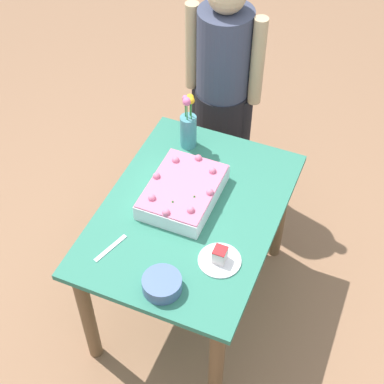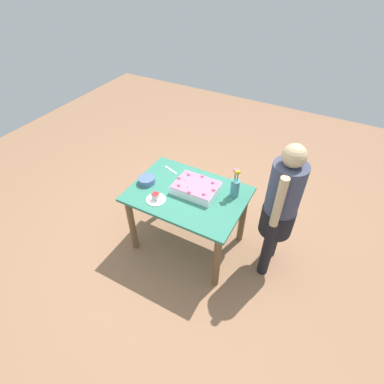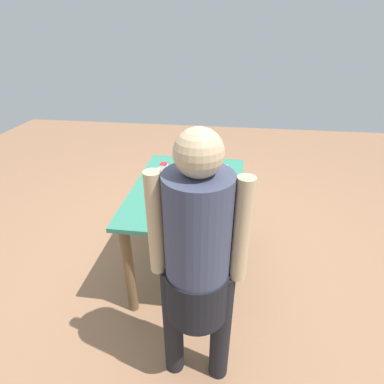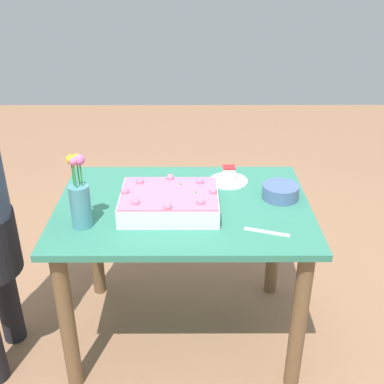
# 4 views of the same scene
# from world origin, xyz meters

# --- Properties ---
(ground_plane) EXTENTS (8.00, 8.00, 0.00)m
(ground_plane) POSITION_xyz_m (0.00, 0.00, 0.00)
(ground_plane) COLOR #976C4D
(dining_table) EXTENTS (1.15, 0.82, 0.76)m
(dining_table) POSITION_xyz_m (0.00, 0.00, 0.62)
(dining_table) COLOR #327A63
(dining_table) RESTS_ON ground_plane
(sheet_cake) EXTENTS (0.43, 0.32, 0.11)m
(sheet_cake) POSITION_xyz_m (0.06, 0.06, 0.81)
(sheet_cake) COLOR white
(sheet_cake) RESTS_ON dining_table
(serving_plate_with_slice) EXTENTS (0.19, 0.19, 0.08)m
(serving_plate_with_slice) POSITION_xyz_m (-0.22, -0.23, 0.78)
(serving_plate_with_slice) COLOR white
(serving_plate_with_slice) RESTS_ON dining_table
(cake_knife) EXTENTS (0.19, 0.08, 0.00)m
(cake_knife) POSITION_xyz_m (-0.34, 0.24, 0.76)
(cake_knife) COLOR silver
(cake_knife) RESTS_ON dining_table
(flower_vase) EXTENTS (0.08, 0.08, 0.32)m
(flower_vase) POSITION_xyz_m (0.42, 0.19, 0.88)
(flower_vase) COLOR teal
(flower_vase) RESTS_ON dining_table
(fruit_bowl) EXTENTS (0.17, 0.17, 0.07)m
(fruit_bowl) POSITION_xyz_m (-0.45, -0.06, 0.79)
(fruit_bowl) COLOR #4E6795
(fruit_bowl) RESTS_ON dining_table
(person_standing) EXTENTS (0.31, 0.45, 1.49)m
(person_standing) POSITION_xyz_m (0.87, 0.17, 0.85)
(person_standing) COLOR black
(person_standing) RESTS_ON ground_plane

